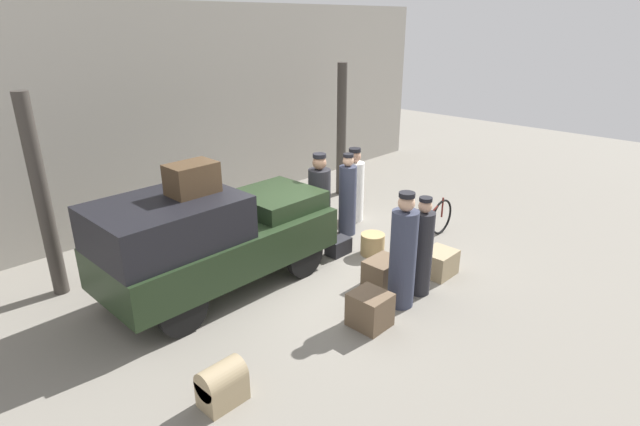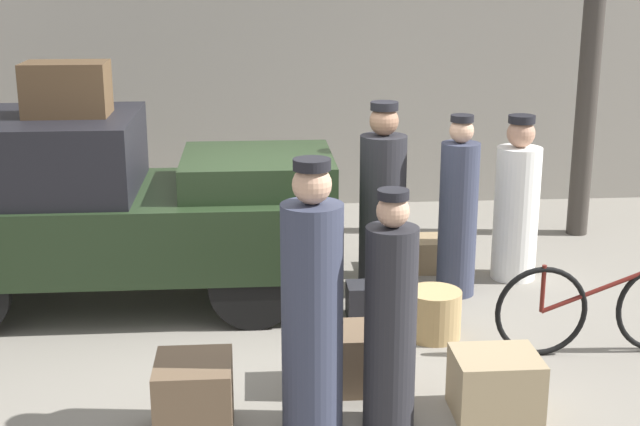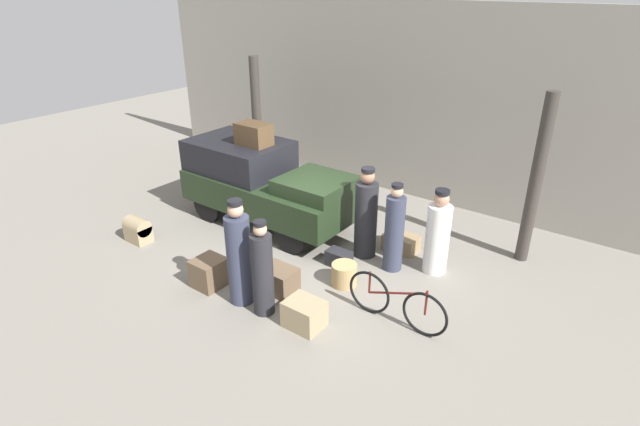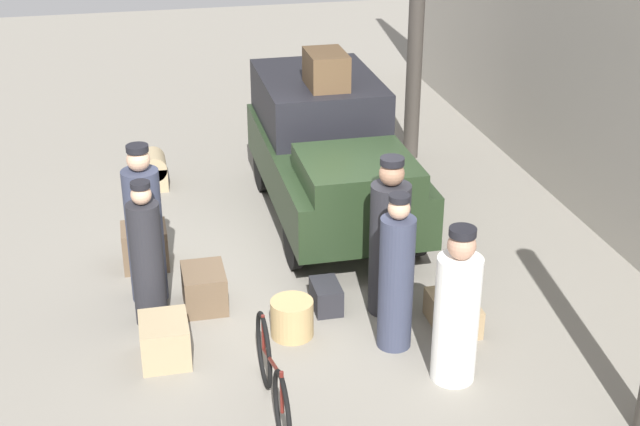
# 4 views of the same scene
# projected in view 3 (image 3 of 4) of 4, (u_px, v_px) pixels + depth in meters

# --- Properties ---
(ground_plane) EXTENTS (30.00, 30.00, 0.00)m
(ground_plane) POSITION_uv_depth(u_px,v_px,m) (306.00, 258.00, 9.64)
(ground_plane) COLOR gray
(station_building_facade) EXTENTS (16.00, 0.15, 4.50)m
(station_building_facade) POSITION_uv_depth(u_px,v_px,m) (412.00, 104.00, 11.63)
(station_building_facade) COLOR gray
(station_building_facade) RESTS_ON ground
(canopy_pillar_left) EXTENTS (0.23, 0.23, 3.21)m
(canopy_pillar_left) POSITION_uv_depth(u_px,v_px,m) (257.00, 121.00, 12.65)
(canopy_pillar_left) COLOR #38332D
(canopy_pillar_left) RESTS_ON ground
(canopy_pillar_right) EXTENTS (0.23, 0.23, 3.21)m
(canopy_pillar_right) POSITION_uv_depth(u_px,v_px,m) (536.00, 181.00, 8.95)
(canopy_pillar_right) COLOR #38332D
(canopy_pillar_right) RESTS_ON ground
(truck) EXTENTS (3.83, 1.68, 1.72)m
(truck) POSITION_uv_depth(u_px,v_px,m) (264.00, 181.00, 10.73)
(truck) COLOR black
(truck) RESTS_ON ground
(bicycle) EXTENTS (1.71, 0.04, 0.79)m
(bicycle) POSITION_uv_depth(u_px,v_px,m) (396.00, 303.00, 7.69)
(bicycle) COLOR black
(bicycle) RESTS_ON ground
(wicker_basket) EXTENTS (0.45, 0.45, 0.41)m
(wicker_basket) POSITION_uv_depth(u_px,v_px,m) (344.00, 274.00, 8.74)
(wicker_basket) COLOR tan
(wicker_basket) RESTS_ON ground
(porter_carrying_trunk) EXTENTS (0.40, 0.40, 1.84)m
(porter_carrying_trunk) POSITION_uv_depth(u_px,v_px,m) (239.00, 257.00, 8.04)
(porter_carrying_trunk) COLOR #33384C
(porter_carrying_trunk) RESTS_ON ground
(porter_lifting_near_truck) EXTENTS (0.43, 0.43, 1.62)m
(porter_lifting_near_truck) POSITION_uv_depth(u_px,v_px,m) (438.00, 236.00, 8.94)
(porter_lifting_near_truck) COLOR white
(porter_lifting_near_truck) RESTS_ON ground
(porter_standing_middle) EXTENTS (0.34, 0.34, 1.63)m
(porter_standing_middle) POSITION_uv_depth(u_px,v_px,m) (262.00, 272.00, 7.80)
(porter_standing_middle) COLOR #232328
(porter_standing_middle) RESTS_ON ground
(conductor_in_dark_uniform) EXTENTS (0.43, 0.43, 1.80)m
(conductor_in_dark_uniform) POSITION_uv_depth(u_px,v_px,m) (366.00, 217.00, 9.44)
(conductor_in_dark_uniform) COLOR #232328
(conductor_in_dark_uniform) RESTS_ON ground
(porter_with_bicycle) EXTENTS (0.35, 0.35, 1.69)m
(porter_with_bicycle) POSITION_uv_depth(u_px,v_px,m) (394.00, 231.00, 8.99)
(porter_with_bicycle) COLOR #33384C
(porter_with_bicycle) RESTS_ON ground
(suitcase_black_upright) EXTENTS (0.67, 0.44, 0.32)m
(suitcase_black_upright) POSITION_uv_depth(u_px,v_px,m) (401.00, 242.00, 9.89)
(suitcase_black_upright) COLOR #937A56
(suitcase_black_upright) RESTS_ON ground
(trunk_barrel_dark) EXTENTS (0.52, 0.35, 0.52)m
(trunk_barrel_dark) POSITION_uv_depth(u_px,v_px,m) (138.00, 230.00, 10.17)
(trunk_barrel_dark) COLOR #9E8966
(trunk_barrel_dark) RESTS_ON ground
(trunk_wicker_pale) EXTENTS (0.60, 0.46, 0.45)m
(trunk_wicker_pale) POSITION_uv_depth(u_px,v_px,m) (279.00, 280.00, 8.56)
(trunk_wicker_pale) COLOR brown
(trunk_wicker_pale) RESTS_ON ground
(trunk_large_brown) EXTENTS (0.46, 0.30, 0.31)m
(trunk_large_brown) POSITION_uv_depth(u_px,v_px,m) (339.00, 258.00, 9.34)
(trunk_large_brown) COLOR #232328
(trunk_large_brown) RESTS_ON ground
(suitcase_small_leather) EXTENTS (0.58, 0.48, 0.44)m
(suitcase_small_leather) POSITION_uv_depth(u_px,v_px,m) (304.00, 314.00, 7.69)
(suitcase_small_leather) COLOR #9E8966
(suitcase_small_leather) RESTS_ON ground
(suitcase_tan_flat) EXTENTS (0.50, 0.53, 0.51)m
(suitcase_tan_flat) POSITION_uv_depth(u_px,v_px,m) (209.00, 272.00, 8.70)
(suitcase_tan_flat) COLOR brown
(suitcase_tan_flat) RESTS_ON ground
(trunk_on_truck_roof) EXTENTS (0.71, 0.49, 0.46)m
(trunk_on_truck_roof) POSITION_uv_depth(u_px,v_px,m) (254.00, 134.00, 10.41)
(trunk_on_truck_roof) COLOR #4C3823
(trunk_on_truck_roof) RESTS_ON truck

